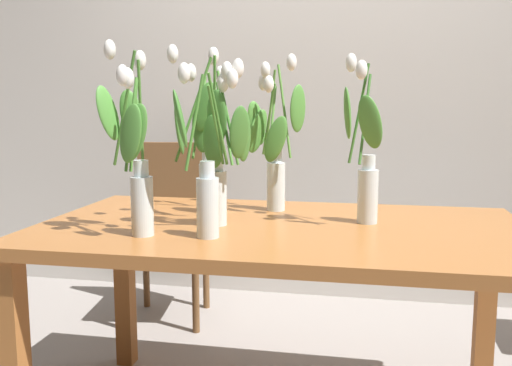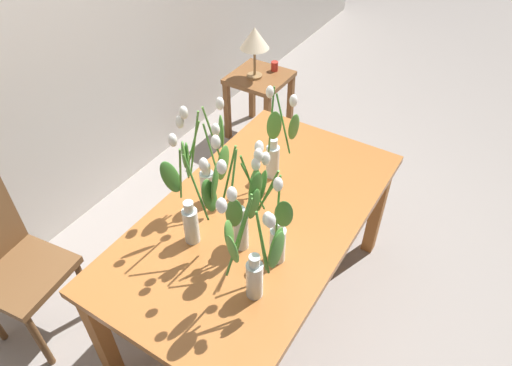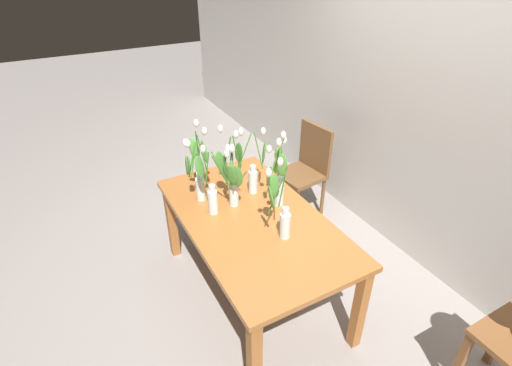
% 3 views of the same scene
% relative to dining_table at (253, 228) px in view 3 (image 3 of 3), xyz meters
% --- Properties ---
extents(ground_plane, '(18.00, 18.00, 0.00)m').
position_rel_dining_table_xyz_m(ground_plane, '(0.00, 0.00, -0.65)').
color(ground_plane, gray).
extents(room_wall_rear, '(9.00, 0.10, 2.70)m').
position_rel_dining_table_xyz_m(room_wall_rear, '(0.00, 1.47, 0.70)').
color(room_wall_rear, beige).
rests_on(room_wall_rear, ground).
extents(dining_table, '(1.60, 0.90, 0.74)m').
position_rel_dining_table_xyz_m(dining_table, '(0.00, 0.00, 0.00)').
color(dining_table, '#A3602D').
rests_on(dining_table, ground).
extents(tulip_vase_0, '(0.15, 0.17, 0.56)m').
position_rel_dining_table_xyz_m(tulip_vase_0, '(0.27, 0.06, 0.28)').
color(tulip_vase_0, silver).
rests_on(tulip_vase_0, dining_table).
extents(tulip_vase_1, '(0.25, 0.20, 0.57)m').
position_rel_dining_table_xyz_m(tulip_vase_1, '(-0.06, 0.24, 0.32)').
color(tulip_vase_1, silver).
rests_on(tulip_vase_1, dining_table).
extents(tulip_vase_2, '(0.10, 0.27, 0.54)m').
position_rel_dining_table_xyz_m(tulip_vase_2, '(-0.29, 0.15, 0.27)').
color(tulip_vase_2, silver).
rests_on(tulip_vase_2, dining_table).
extents(tulip_vase_3, '(0.23, 0.20, 0.59)m').
position_rel_dining_table_xyz_m(tulip_vase_3, '(-0.41, -0.23, 0.33)').
color(tulip_vase_3, silver).
rests_on(tulip_vase_3, dining_table).
extents(tulip_vase_4, '(0.28, 0.20, 0.58)m').
position_rel_dining_table_xyz_m(tulip_vase_4, '(-0.21, -0.05, 0.33)').
color(tulip_vase_4, silver).
rests_on(tulip_vase_4, dining_table).
extents(tulip_vase_5, '(0.15, 0.24, 0.53)m').
position_rel_dining_table_xyz_m(tulip_vase_5, '(-0.19, -0.19, 0.30)').
color(tulip_vase_5, silver).
rests_on(tulip_vase_5, dining_table).
extents(dining_chair, '(0.45, 0.45, 0.93)m').
position_rel_dining_table_xyz_m(dining_chair, '(-0.74, 0.99, -0.12)').
color(dining_chair, brown).
rests_on(dining_chair, ground).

